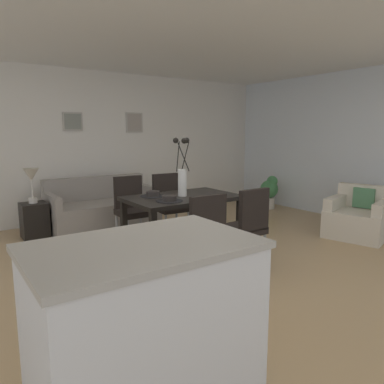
# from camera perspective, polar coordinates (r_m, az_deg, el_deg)

# --- Properties ---
(ground_plane) EXTENTS (9.00, 9.00, 0.00)m
(ground_plane) POSITION_cam_1_polar(r_m,az_deg,el_deg) (4.19, 1.68, -12.27)
(ground_plane) COLOR tan
(back_wall_panel) EXTENTS (9.00, 0.10, 2.60)m
(back_wall_panel) POSITION_cam_1_polar(r_m,az_deg,el_deg) (6.79, -14.98, 6.96)
(back_wall_panel) COLOR white
(back_wall_panel) RESTS_ON ground
(side_window_wall) EXTENTS (0.10, 6.30, 2.60)m
(side_window_wall) POSITION_cam_1_polar(r_m,az_deg,el_deg) (6.95, 24.68, 6.48)
(side_window_wall) COLOR white
(side_window_wall) RESTS_ON ground
(ceiling_panel) EXTENTS (9.00, 7.20, 0.08)m
(ceiling_panel) POSITION_cam_1_polar(r_m,az_deg,el_deg) (4.37, -1.57, 23.88)
(ceiling_panel) COLOR white
(dining_table) EXTENTS (1.40, 0.88, 0.74)m
(dining_table) POSITION_cam_1_polar(r_m,az_deg,el_deg) (4.66, -1.51, -1.75)
(dining_table) COLOR black
(dining_table) RESTS_ON ground
(dining_chair_near_left) EXTENTS (0.46, 0.46, 0.92)m
(dining_chair_near_left) POSITION_cam_1_polar(r_m,az_deg,el_deg) (3.83, 1.56, -6.30)
(dining_chair_near_left) COLOR black
(dining_chair_near_left) RESTS_ON ground
(dining_chair_near_right) EXTENTS (0.45, 0.45, 0.92)m
(dining_chair_near_right) POSITION_cam_1_polar(r_m,az_deg,el_deg) (5.28, -9.39, -2.06)
(dining_chair_near_right) COLOR black
(dining_chair_near_right) RESTS_ON ground
(dining_chair_far_left) EXTENTS (0.45, 0.45, 0.92)m
(dining_chair_far_left) POSITION_cam_1_polar(r_m,az_deg,el_deg) (4.25, 8.52, -4.82)
(dining_chair_far_left) COLOR black
(dining_chair_far_left) RESTS_ON ground
(dining_chair_far_right) EXTENTS (0.47, 0.47, 0.92)m
(dining_chair_far_right) POSITION_cam_1_polar(r_m,az_deg,el_deg) (5.53, -3.63, -1.44)
(dining_chair_far_right) COLOR black
(dining_chair_far_right) RESTS_ON ground
(centerpiece_vase) EXTENTS (0.21, 0.23, 0.73)m
(centerpiece_vase) POSITION_cam_1_polar(r_m,az_deg,el_deg) (4.60, -1.53, 2.84)
(centerpiece_vase) COLOR white
(centerpiece_vase) RESTS_ON dining_table
(placemat_near_left) EXTENTS (0.32, 0.32, 0.01)m
(placemat_near_left) POSITION_cam_1_polar(r_m,az_deg,el_deg) (4.31, -3.55, -1.39)
(placemat_near_left) COLOR black
(placemat_near_left) RESTS_ON dining_table
(bowl_near_left) EXTENTS (0.17, 0.17, 0.07)m
(bowl_near_left) POSITION_cam_1_polar(r_m,az_deg,el_deg) (4.30, -3.55, -0.90)
(bowl_near_left) COLOR #2D2826
(bowl_near_left) RESTS_ON dining_table
(placemat_near_right) EXTENTS (0.32, 0.32, 0.01)m
(placemat_near_right) POSITION_cam_1_polar(r_m,az_deg,el_deg) (4.65, -6.11, -0.64)
(placemat_near_right) COLOR black
(placemat_near_right) RESTS_ON dining_table
(bowl_near_right) EXTENTS (0.17, 0.17, 0.07)m
(bowl_near_right) POSITION_cam_1_polar(r_m,az_deg,el_deg) (4.64, -6.12, -0.18)
(bowl_near_right) COLOR #2D2826
(bowl_near_right) RESTS_ON dining_table
(sofa) EXTENTS (1.73, 0.84, 0.80)m
(sofa) POSITION_cam_1_polar(r_m,az_deg,el_deg) (6.21, -13.79, -2.67)
(sofa) COLOR gray
(sofa) RESTS_ON ground
(side_table) EXTENTS (0.36, 0.36, 0.52)m
(side_table) POSITION_cam_1_polar(r_m,az_deg,el_deg) (5.87, -23.38, -4.08)
(side_table) COLOR black
(side_table) RESTS_ON ground
(table_lamp) EXTENTS (0.22, 0.22, 0.51)m
(table_lamp) POSITION_cam_1_polar(r_m,az_deg,el_deg) (5.76, -23.79, 2.06)
(table_lamp) COLOR beige
(table_lamp) RESTS_ON side_table
(armchair) EXTENTS (0.97, 0.97, 0.75)m
(armchair) POSITION_cam_1_polar(r_m,az_deg,el_deg) (5.98, 24.61, -3.67)
(armchair) COLOR beige
(armchair) RESTS_ON ground
(kitchen_island) EXTENTS (1.30, 0.83, 0.92)m
(kitchen_island) POSITION_cam_1_polar(r_m,az_deg,el_deg) (2.30, -7.37, -18.83)
(kitchen_island) COLOR silver
(kitchen_island) RESTS_ON ground
(framed_picture_left) EXTENTS (0.33, 0.03, 0.31)m
(framed_picture_left) POSITION_cam_1_polar(r_m,az_deg,el_deg) (6.60, -18.13, 10.42)
(framed_picture_left) COLOR #B2ADA3
(framed_picture_center) EXTENTS (0.33, 0.03, 0.36)m
(framed_picture_center) POSITION_cam_1_polar(r_m,az_deg,el_deg) (7.02, -8.99, 10.66)
(framed_picture_center) COLOR #B2ADA3
(potted_plant) EXTENTS (0.36, 0.36, 0.67)m
(potted_plant) POSITION_cam_1_polar(r_m,az_deg,el_deg) (7.58, 12.00, 0.24)
(potted_plant) COLOR silver
(potted_plant) RESTS_ON ground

